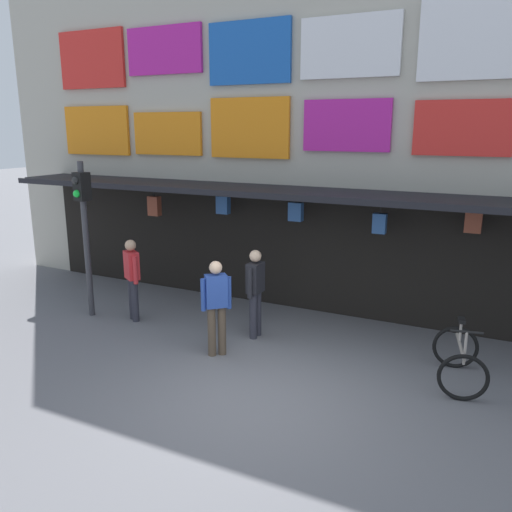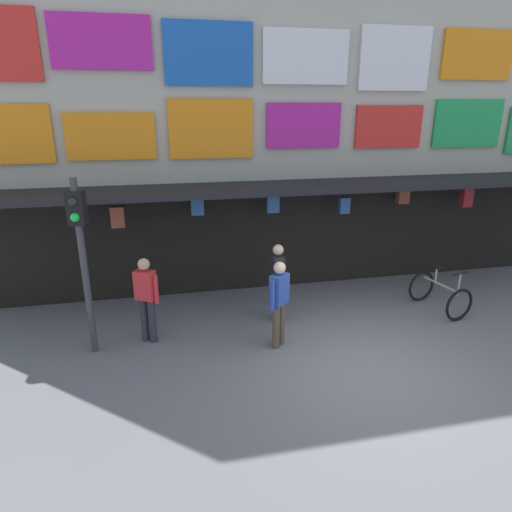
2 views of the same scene
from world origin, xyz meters
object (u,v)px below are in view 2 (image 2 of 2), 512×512
Objects in this scene: bicycle_parked at (440,294)px; pedestrian_in_yellow at (146,296)px; traffic_light_near at (81,240)px; pedestrian_in_white at (279,300)px; pedestrian_in_red at (278,279)px.

bicycle_parked is 0.76× the size of pedestrian_in_yellow.
traffic_light_near is at bearing -169.74° from pedestrian_in_yellow.
pedestrian_in_yellow is at bearing -179.60° from bicycle_parked.
bicycle_parked is 0.76× the size of pedestrian_in_white.
pedestrian_in_yellow is at bearing 10.26° from traffic_light_near.
bicycle_parked is 3.67m from pedestrian_in_red.
pedestrian_in_white and pedestrian_in_red have the same top height.
bicycle_parked is at bearing 1.77° from traffic_light_near.
bicycle_parked is 6.26m from pedestrian_in_yellow.
pedestrian_in_yellow is 2.63m from pedestrian_in_red.
traffic_light_near is at bearing -178.23° from bicycle_parked.
pedestrian_in_yellow is at bearing -173.25° from pedestrian_in_red.
pedestrian_in_white is 1.00× the size of pedestrian_in_red.
pedestrian_in_yellow is 1.00× the size of pedestrian_in_white.
traffic_light_near is 2.50× the size of bicycle_parked.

